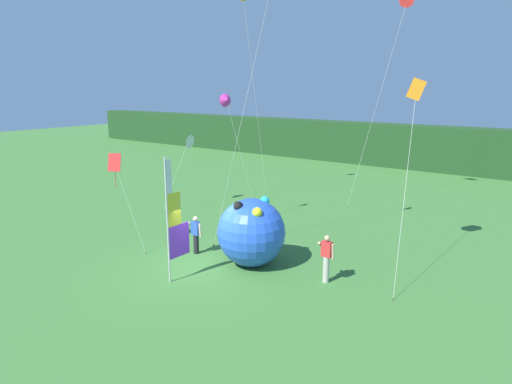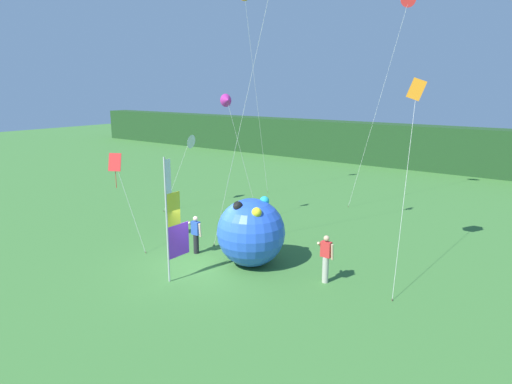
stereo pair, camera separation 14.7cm
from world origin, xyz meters
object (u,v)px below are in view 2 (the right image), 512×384
(person_mid_field, at_px, (326,258))
(kite_magenta_delta_3, at_px, (227,101))
(person_far_left, at_px, (196,234))
(banner_flag, at_px, (173,222))
(inflatable_balloon, at_px, (251,232))
(kite_red_delta_6, at_px, (409,0))
(person_near_banner, at_px, (255,220))
(folding_chair, at_px, (261,235))
(kite_orange_box_1, at_px, (417,90))
(kite_red_diamond_4, at_px, (116,167))
(kite_white_delta_2, at_px, (189,141))

(person_mid_field, height_order, kite_magenta_delta_3, kite_magenta_delta_3)
(person_mid_field, xyz_separation_m, person_far_left, (-5.60, -0.63, -0.08))
(banner_flag, height_order, kite_magenta_delta_3, kite_magenta_delta_3)
(person_far_left, bearing_deg, inflatable_balloon, 8.07)
(banner_flag, relative_size, person_far_left, 2.80)
(banner_flag, height_order, kite_red_delta_6, kite_red_delta_6)
(person_near_banner, bearing_deg, person_mid_field, -25.48)
(person_near_banner, distance_m, folding_chair, 1.08)
(banner_flag, relative_size, person_mid_field, 2.58)
(person_mid_field, bearing_deg, banner_flag, -146.32)
(person_far_left, bearing_deg, kite_magenta_delta_3, 111.94)
(banner_flag, bearing_deg, kite_magenta_delta_3, 114.13)
(person_near_banner, distance_m, kite_orange_box_1, 8.55)
(person_near_banner, relative_size, kite_orange_box_1, 0.23)
(kite_red_diamond_4, bearing_deg, kite_magenta_delta_3, 75.60)
(inflatable_balloon, distance_m, kite_magenta_delta_3, 7.19)
(kite_red_delta_6, bearing_deg, person_near_banner, -104.30)
(inflatable_balloon, bearing_deg, kite_magenta_delta_3, 139.22)
(person_near_banner, distance_m, kite_white_delta_2, 7.53)
(person_mid_field, distance_m, kite_magenta_delta_3, 9.39)
(person_far_left, distance_m, kite_red_diamond_4, 4.23)
(kite_magenta_delta_3, distance_m, kite_red_diamond_4, 6.09)
(inflatable_balloon, height_order, kite_white_delta_2, kite_white_delta_2)
(folding_chair, xyz_separation_m, kite_white_delta_2, (-7.30, 3.19, 3.15))
(banner_flag, distance_m, kite_orange_box_1, 9.91)
(kite_magenta_delta_3, bearing_deg, kite_white_delta_2, 159.63)
(folding_chair, distance_m, kite_white_delta_2, 8.57)
(kite_orange_box_1, xyz_separation_m, kite_white_delta_2, (-12.75, 1.07, -2.87))
(person_near_banner, relative_size, person_far_left, 1.04)
(kite_orange_box_1, bearing_deg, person_far_left, -148.11)
(banner_flag, height_order, kite_white_delta_2, banner_flag)
(person_far_left, bearing_deg, kite_orange_box_1, 31.89)
(person_near_banner, distance_m, person_mid_field, 5.31)
(person_near_banner, height_order, folding_chair, person_near_banner)
(person_far_left, height_order, kite_magenta_delta_3, kite_magenta_delta_3)
(person_mid_field, bearing_deg, kite_red_delta_6, 99.94)
(person_far_left, xyz_separation_m, kite_red_diamond_4, (-2.96, -1.46, 2.65))
(person_near_banner, height_order, kite_red_diamond_4, kite_red_diamond_4)
(inflatable_balloon, xyz_separation_m, kite_orange_box_1, (4.49, 4.02, 5.24))
(kite_orange_box_1, bearing_deg, kite_red_diamond_4, -149.72)
(person_far_left, relative_size, inflatable_balloon, 0.60)
(kite_magenta_delta_3, bearing_deg, banner_flag, -65.87)
(banner_flag, relative_size, kite_red_diamond_4, 1.09)
(person_far_left, distance_m, kite_magenta_delta_3, 6.67)
(inflatable_balloon, relative_size, kite_magenta_delta_3, 0.42)
(folding_chair, bearing_deg, kite_red_diamond_4, -140.72)
(person_mid_field, height_order, inflatable_balloon, inflatable_balloon)
(person_near_banner, bearing_deg, kite_orange_box_1, 13.24)
(kite_white_delta_2, relative_size, kite_magenta_delta_3, 0.64)
(banner_flag, distance_m, kite_red_diamond_4, 4.47)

